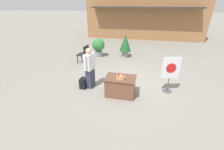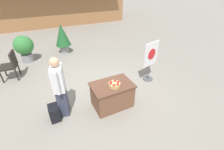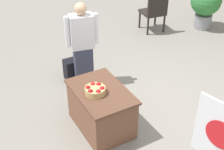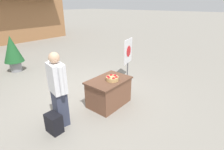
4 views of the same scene
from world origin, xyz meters
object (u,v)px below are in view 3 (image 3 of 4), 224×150
object	(u,v)px
person_visitor	(82,45)
display_table	(101,109)
backpack	(73,69)
potted_plant_far_left	(206,3)
apple_basket	(95,90)
patio_chair	(155,10)
poster_board	(218,147)

from	to	relation	value
person_visitor	display_table	bearing A→B (deg)	-0.00
backpack	potted_plant_far_left	world-z (taller)	potted_plant_far_left
apple_basket	patio_chair	bearing A→B (deg)	130.89
apple_basket	backpack	distance (m)	1.70
display_table	backpack	xyz separation A→B (m)	(-1.56, 0.18, -0.15)
potted_plant_far_left	backpack	bearing A→B (deg)	-81.98
backpack	poster_board	xyz separation A→B (m)	(3.33, 0.44, 0.59)
patio_chair	potted_plant_far_left	size ratio (longest dim) A/B	0.88
display_table	apple_basket	xyz separation A→B (m)	(0.02, -0.10, 0.42)
display_table	person_visitor	size ratio (longest dim) A/B	0.67
display_table	backpack	world-z (taller)	display_table
apple_basket	poster_board	distance (m)	1.90
display_table	potted_plant_far_left	world-z (taller)	potted_plant_far_left
display_table	person_visitor	bearing A→B (deg)	166.98
patio_chair	potted_plant_far_left	distance (m)	1.36
poster_board	patio_chair	bearing A→B (deg)	-131.43
backpack	patio_chair	size ratio (longest dim) A/B	0.41
apple_basket	patio_chair	world-z (taller)	patio_chair
display_table	patio_chair	bearing A→B (deg)	131.69
display_table	patio_chair	xyz separation A→B (m)	(-2.58, 2.90, 0.21)
display_table	backpack	distance (m)	1.57
poster_board	patio_chair	distance (m)	4.92
backpack	poster_board	size ratio (longest dim) A/B	0.30
display_table	backpack	size ratio (longest dim) A/B	2.65
potted_plant_far_left	display_table	bearing A→B (deg)	-63.08
person_visitor	patio_chair	world-z (taller)	person_visitor
apple_basket	backpack	size ratio (longest dim) A/B	0.75
patio_chair	potted_plant_far_left	xyz separation A→B (m)	(0.46, 1.28, 0.11)
backpack	person_visitor	bearing A→B (deg)	23.20
apple_basket	person_visitor	distance (m)	1.36
apple_basket	poster_board	size ratio (longest dim) A/B	0.22
display_table	backpack	bearing A→B (deg)	173.38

